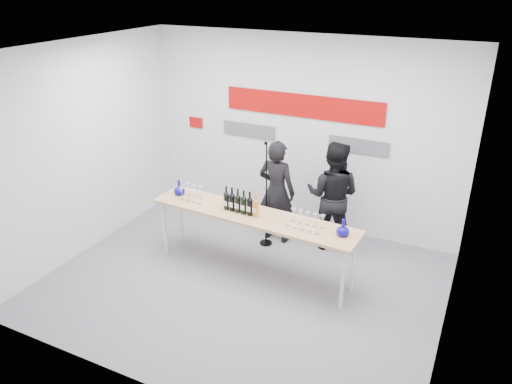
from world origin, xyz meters
TOP-DOWN VIEW (x-y plane):
  - ground at (0.00, 0.00)m, footprint 5.00×5.00m
  - back_wall at (0.00, 2.00)m, footprint 5.00×0.04m
  - signage at (-0.06, 1.97)m, footprint 3.38×0.02m
  - tasting_table at (-0.02, 0.33)m, footprint 2.93×0.75m
  - wine_bottles at (-0.18, 0.31)m, footprint 0.53×0.11m
  - decanter_left at (-1.24, 0.45)m, footprint 0.16×0.16m
  - decanter_right at (1.21, 0.30)m, footprint 0.16×0.16m
  - glasses_left at (-0.98, 0.38)m, footprint 0.36×0.24m
  - glasses_right at (0.73, 0.29)m, footprint 0.47×0.25m
  - presenter_left at (-0.10, 1.30)m, footprint 0.59×0.40m
  - presenter_right at (0.71, 1.47)m, footprint 0.83×0.67m
  - mic_stand at (-0.17, 1.08)m, footprint 0.19×0.19m

SIDE VIEW (x-z plane):
  - ground at x=0.00m, z-range 0.00..0.00m
  - mic_stand at x=-0.17m, z-range -0.32..1.32m
  - presenter_left at x=-0.10m, z-range 0.00..1.59m
  - tasting_table at x=-0.02m, z-range 0.37..1.24m
  - presenter_right at x=0.71m, z-range 0.00..1.64m
  - glasses_right at x=0.73m, z-range 0.87..1.05m
  - glasses_left at x=-0.98m, z-range 0.87..1.05m
  - decanter_left at x=-1.24m, z-range 0.87..1.08m
  - decanter_right at x=1.21m, z-range 0.87..1.08m
  - wine_bottles at x=-0.18m, z-range 0.87..1.20m
  - back_wall at x=0.00m, z-range 0.00..3.00m
  - signage at x=-0.06m, z-range 1.41..2.20m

